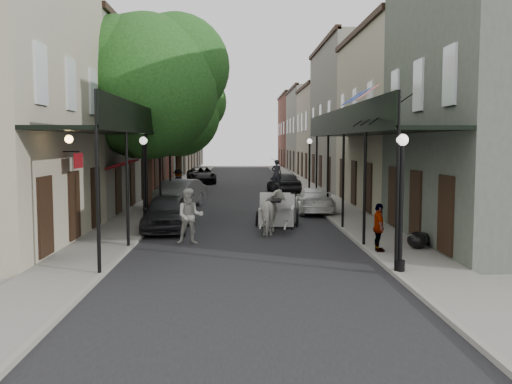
{
  "coord_description": "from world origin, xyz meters",
  "views": [
    {
      "loc": [
        -0.26,
        -17.11,
        3.61
      ],
      "look_at": [
        0.43,
        5.84,
        1.6
      ],
      "focal_mm": 40.0,
      "sensor_mm": 36.0,
      "label": 1
    }
  ],
  "objects": [
    {
      "name": "car_left_near",
      "position": [
        -3.21,
        5.99,
        0.75
      ],
      "size": [
        1.86,
        4.42,
        1.49
      ],
      "primitive_type": "imported",
      "rotation": [
        0.0,
        0.0,
        0.02
      ],
      "color": "black",
      "rests_on": "ground"
    },
    {
      "name": "tree_far",
      "position": [
        -4.25,
        24.18,
        5.84
      ],
      "size": [
        6.45,
        6.0,
        8.61
      ],
      "color": "#382619",
      "rests_on": "sidewalk_left"
    },
    {
      "name": "building_row_right",
      "position": [
        8.6,
        30.0,
        5.25
      ],
      "size": [
        5.0,
        80.0,
        10.5
      ],
      "primitive_type": "cube",
      "color": "slate",
      "rests_on": "ground"
    },
    {
      "name": "gallery_right",
      "position": [
        4.79,
        6.98,
        4.05
      ],
      "size": [
        2.2,
        18.05,
        4.88
      ],
      "color": "black",
      "rests_on": "sidewalk_right"
    },
    {
      "name": "lamppost_left",
      "position": [
        -4.1,
        6.0,
        2.05
      ],
      "size": [
        0.32,
        0.32,
        3.71
      ],
      "color": "black",
      "rests_on": "sidewalk_left"
    },
    {
      "name": "carriage",
      "position": [
        1.44,
        7.75,
        1.13
      ],
      "size": [
        1.98,
        2.72,
        2.91
      ],
      "rotation": [
        0.0,
        0.0,
        -0.13
      ],
      "color": "black",
      "rests_on": "ground"
    },
    {
      "name": "lamppost_right_near",
      "position": [
        4.1,
        -2.0,
        2.05
      ],
      "size": [
        0.32,
        0.32,
        3.71
      ],
      "color": "black",
      "rests_on": "sidewalk_right"
    },
    {
      "name": "car_right_far",
      "position": [
        2.93,
        23.31,
        0.75
      ],
      "size": [
        2.46,
        4.66,
        1.51
      ],
      "primitive_type": "imported",
      "rotation": [
        0.0,
        0.0,
        3.3
      ],
      "color": "black",
      "rests_on": "ground"
    },
    {
      "name": "gallery_left",
      "position": [
        -4.79,
        6.98,
        4.05
      ],
      "size": [
        2.2,
        18.05,
        4.88
      ],
      "color": "black",
      "rests_on": "sidewalk_left"
    },
    {
      "name": "pedestrian_sidewalk_left",
      "position": [
        -4.2,
        19.74,
        1.0
      ],
      "size": [
        1.22,
        0.82,
        1.76
      ],
      "primitive_type": "imported",
      "rotation": [
        0.0,
        0.0,
        3.3
      ],
      "color": "gray",
      "rests_on": "sidewalk_left"
    },
    {
      "name": "building_row_left",
      "position": [
        -8.6,
        30.0,
        5.25
      ],
      "size": [
        5.0,
        80.0,
        10.5
      ],
      "primitive_type": "cube",
      "color": "#A39B82",
      "rests_on": "ground"
    },
    {
      "name": "road",
      "position": [
        0.0,
        20.0,
        0.01
      ],
      "size": [
        8.0,
        90.0,
        0.01
      ],
      "primitive_type": "cube",
      "color": "black",
      "rests_on": "ground"
    },
    {
      "name": "tree_near",
      "position": [
        -4.2,
        10.18,
        6.49
      ],
      "size": [
        7.31,
        6.8,
        9.63
      ],
      "color": "#382619",
      "rests_on": "sidewalk_left"
    },
    {
      "name": "pedestrian_walking",
      "position": [
        -2.0,
        3.0,
        0.99
      ],
      "size": [
        1.04,
        0.86,
        1.98
      ],
      "primitive_type": "imported",
      "rotation": [
        0.0,
        0.0,
        0.12
      ],
      "color": "beige",
      "rests_on": "ground"
    },
    {
      "name": "ground",
      "position": [
        0.0,
        0.0,
        0.0
      ],
      "size": [
        140.0,
        140.0,
        0.0
      ],
      "primitive_type": "plane",
      "color": "gray",
      "rests_on": "ground"
    },
    {
      "name": "trash_bags",
      "position": [
        5.72,
        1.41,
        0.38
      ],
      "size": [
        0.92,
        1.07,
        0.57
      ],
      "color": "black",
      "rests_on": "sidewalk_right"
    },
    {
      "name": "sidewalk_left",
      "position": [
        -5.0,
        20.0,
        0.06
      ],
      "size": [
        2.2,
        90.0,
        0.12
      ],
      "primitive_type": "cube",
      "color": "gray",
      "rests_on": "ground"
    },
    {
      "name": "sidewalk_right",
      "position": [
        5.0,
        20.0,
        0.06
      ],
      "size": [
        2.2,
        90.0,
        0.12
      ],
      "primitive_type": "cube",
      "color": "gray",
      "rests_on": "ground"
    },
    {
      "name": "car_left_mid",
      "position": [
        -3.6,
        14.0,
        0.79
      ],
      "size": [
        2.86,
        5.05,
        1.57
      ],
      "primitive_type": "imported",
      "rotation": [
        0.0,
        0.0,
        -0.27
      ],
      "color": "gray",
      "rests_on": "ground"
    },
    {
      "name": "pedestrian_sidewalk_right",
      "position": [
        4.2,
        0.77,
        0.89
      ],
      "size": [
        0.42,
        0.92,
        1.55
      ],
      "primitive_type": "imported",
      "rotation": [
        0.0,
        0.0,
        1.52
      ],
      "color": "gray",
      "rests_on": "sidewalk_right"
    },
    {
      "name": "horse",
      "position": [
        1.1,
        5.06,
        0.87
      ],
      "size": [
        1.19,
        2.16,
        1.74
      ],
      "primitive_type": "imported",
      "rotation": [
        0.0,
        0.0,
        3.02
      ],
      "color": "silver",
      "rests_on": "ground"
    },
    {
      "name": "car_left_far",
      "position": [
        -3.6,
        33.11,
        0.72
      ],
      "size": [
        3.03,
        5.47,
        1.45
      ],
      "primitive_type": "imported",
      "rotation": [
        0.0,
        0.0,
        0.12
      ],
      "color": "black",
      "rests_on": "ground"
    },
    {
      "name": "lamppost_right_far",
      "position": [
        4.1,
        18.0,
        2.05
      ],
      "size": [
        0.32,
        0.32,
        3.71
      ],
      "color": "black",
      "rests_on": "sidewalk_right"
    },
    {
      "name": "car_right_near",
      "position": [
        3.6,
        11.7,
        0.66
      ],
      "size": [
        2.07,
        4.61,
        1.31
      ],
      "primitive_type": "imported",
      "rotation": [
        0.0,
        0.0,
        3.09
      ],
      "color": "white",
      "rests_on": "ground"
    }
  ]
}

